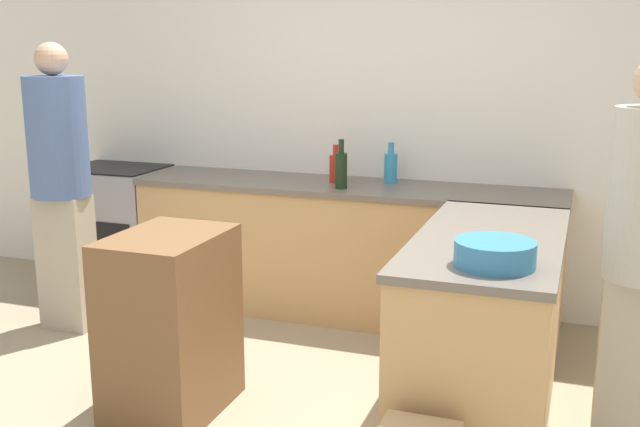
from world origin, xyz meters
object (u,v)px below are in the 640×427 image
Objects in this scene: range_oven at (117,227)px; hot_sauce_bottle at (336,168)px; mixing_bowl at (495,254)px; person_by_range at (60,178)px; island_table at (170,324)px; dish_soap_bottle at (391,167)px; wine_bottle_dark at (341,169)px.

range_oven is 1.81m from hot_sauce_bottle.
mixing_bowl reaches higher than range_oven.
person_by_range is (-1.51, -0.88, -0.02)m from hot_sauce_bottle.
mixing_bowl is 0.19× the size of person_by_range.
island_table is 0.50× the size of person_by_range.
island_table is at bearing -32.25° from person_by_range.
person_by_range is (-1.22, 0.77, 0.53)m from island_table.
range_oven is at bearing -179.28° from hot_sauce_bottle.
island_table is 1.76m from hot_sauce_bottle.
range_oven is 2.15m from dish_soap_bottle.
hot_sauce_bottle reaches higher than island_table.
wine_bottle_dark is (1.83, -0.16, 0.57)m from range_oven.
wine_bottle_dark is (0.39, 1.47, 0.57)m from island_table.
person_by_range is (-1.61, -0.70, -0.04)m from wine_bottle_dark.
mixing_bowl is at bearing 1.49° from island_table.
mixing_bowl is at bearing -14.84° from person_by_range.
hot_sauce_bottle reaches higher than mixing_bowl.
island_table is 3.58× the size of hot_sauce_bottle.
wine_bottle_dark is at bearing 23.33° from person_by_range.
dish_soap_bottle is at bearing 50.65° from wine_bottle_dark.
hot_sauce_bottle is 0.37m from dish_soap_bottle.
hot_sauce_bottle is 0.21m from wine_bottle_dark.
mixing_bowl is at bearing -28.17° from range_oven.
dish_soap_bottle is 0.15× the size of person_by_range.
wine_bottle_dark is 1.76m from person_by_range.
island_table is 1.62m from wine_bottle_dark.
range_oven is at bearing 104.03° from person_by_range.
hot_sauce_bottle reaches higher than range_oven.
range_oven is at bearing 131.35° from island_table.
dish_soap_bottle is 2.11m from person_by_range.
wine_bottle_dark reaches higher than mixing_bowl.
range_oven is 2.17m from island_table.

